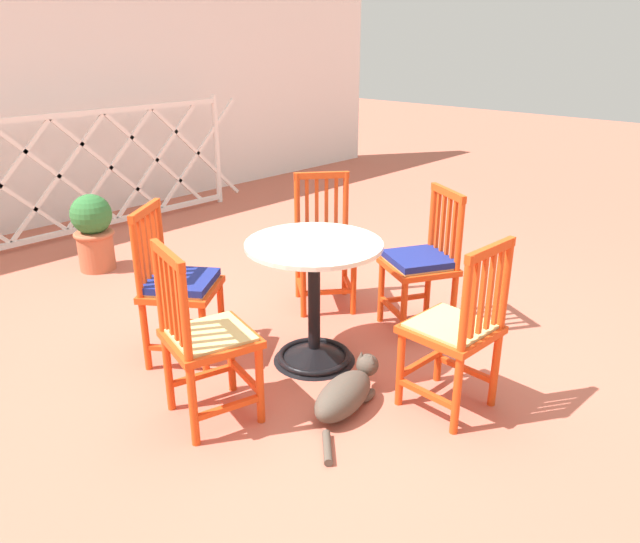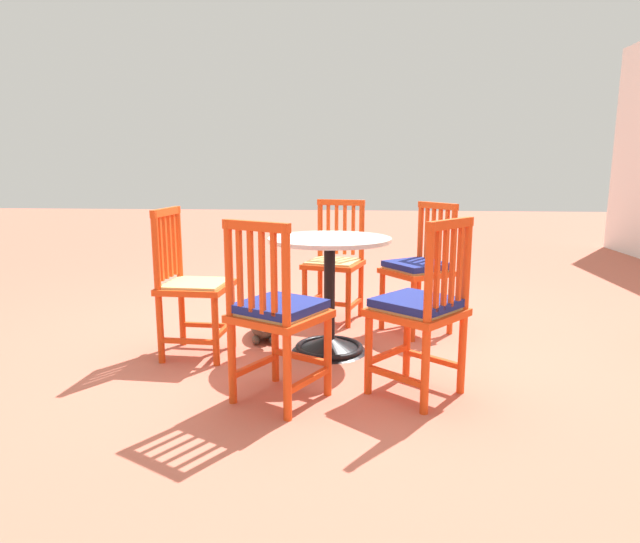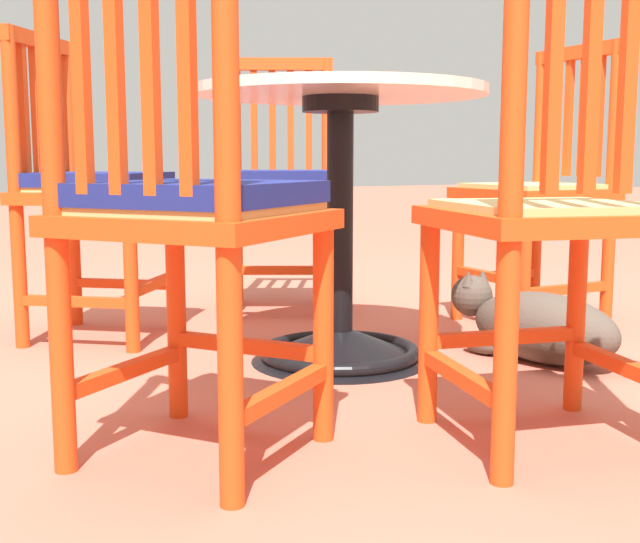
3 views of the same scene
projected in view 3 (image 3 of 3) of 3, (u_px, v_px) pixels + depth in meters
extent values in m
plane|color=#BC604C|center=(359.00, 361.00, 2.20)|extent=(24.00, 24.00, 0.00)
cone|color=black|center=(340.00, 343.00, 2.20)|extent=(0.48, 0.48, 0.10)
torus|color=black|center=(340.00, 352.00, 2.21)|extent=(0.44, 0.44, 0.04)
cylinder|color=black|center=(340.00, 224.00, 2.16)|extent=(0.07, 0.07, 0.66)
cylinder|color=black|center=(340.00, 104.00, 2.12)|extent=(0.20, 0.20, 0.04)
cylinder|color=beige|center=(340.00, 92.00, 2.11)|extent=(0.76, 0.76, 0.02)
cylinder|color=#D64214|center=(329.00, 254.00, 2.75)|extent=(0.04, 0.04, 0.45)
cylinder|color=#D64214|center=(228.00, 254.00, 2.75)|extent=(0.04, 0.04, 0.45)
cylinder|color=#D64214|center=(327.00, 183.00, 3.05)|extent=(0.04, 0.04, 0.91)
cylinder|color=#D64214|center=(237.00, 183.00, 3.05)|extent=(0.04, 0.04, 0.91)
cube|color=#D64214|center=(328.00, 272.00, 2.93)|extent=(0.31, 0.19, 0.03)
cube|color=#D64214|center=(233.00, 272.00, 2.93)|extent=(0.31, 0.19, 0.03)
cube|color=#D64214|center=(278.00, 270.00, 2.76)|extent=(0.19, 0.31, 0.03)
cube|color=#D64214|center=(280.00, 191.00, 2.89)|extent=(0.54, 0.54, 0.04)
cube|color=tan|center=(280.00, 185.00, 2.88)|extent=(0.48, 0.48, 0.02)
cube|color=#D64214|center=(309.00, 122.00, 3.02)|extent=(0.03, 0.03, 0.39)
cube|color=#D64214|center=(291.00, 122.00, 3.02)|extent=(0.03, 0.03, 0.39)
cube|color=#D64214|center=(272.00, 122.00, 3.02)|extent=(0.03, 0.03, 0.39)
cube|color=#D64214|center=(254.00, 122.00, 3.02)|extent=(0.03, 0.03, 0.39)
cube|color=#D64214|center=(281.00, 64.00, 2.99)|extent=(0.21, 0.35, 0.04)
cube|color=navy|center=(280.00, 176.00, 2.88)|extent=(0.49, 0.49, 0.04)
cylinder|color=#D64214|center=(173.00, 259.00, 2.61)|extent=(0.04, 0.04, 0.45)
cylinder|color=#D64214|center=(131.00, 274.00, 2.28)|extent=(0.04, 0.04, 0.45)
cylinder|color=#D64214|center=(71.00, 187.00, 2.64)|extent=(0.04, 0.04, 0.91)
cylinder|color=#D64214|center=(15.00, 191.00, 2.31)|extent=(0.04, 0.04, 0.91)
cube|color=#D64214|center=(124.00, 284.00, 2.65)|extent=(0.24, 0.28, 0.03)
cube|color=#D64214|center=(76.00, 302.00, 2.32)|extent=(0.24, 0.28, 0.03)
cube|color=#D64214|center=(154.00, 284.00, 2.46)|extent=(0.28, 0.24, 0.03)
cube|color=#D64214|center=(98.00, 196.00, 2.45)|extent=(0.56, 0.56, 0.04)
cube|color=tan|center=(98.00, 189.00, 2.45)|extent=(0.49, 0.49, 0.02)
cube|color=#D64214|center=(58.00, 115.00, 2.54)|extent=(0.03, 0.03, 0.39)
cube|color=#D64214|center=(47.00, 114.00, 2.48)|extent=(0.03, 0.03, 0.39)
cube|color=#D64214|center=(36.00, 113.00, 2.41)|extent=(0.03, 0.03, 0.39)
cube|color=#D64214|center=(24.00, 111.00, 2.34)|extent=(0.03, 0.03, 0.39)
cube|color=#D64214|center=(38.00, 41.00, 2.41)|extent=(0.31, 0.27, 0.04)
cube|color=navy|center=(97.00, 179.00, 2.44)|extent=(0.51, 0.51, 0.04)
cylinder|color=#D64214|center=(176.00, 312.00, 1.70)|extent=(0.04, 0.04, 0.45)
cylinder|color=#D64214|center=(323.00, 327.00, 1.56)|extent=(0.04, 0.04, 0.45)
cylinder|color=#D64214|center=(55.00, 212.00, 1.37)|extent=(0.04, 0.04, 0.91)
cylinder|color=#D64214|center=(228.00, 218.00, 1.22)|extent=(0.04, 0.04, 0.91)
cube|color=#D64214|center=(126.00, 371.00, 1.56)|extent=(0.22, 0.29, 0.03)
cube|color=#D64214|center=(282.00, 392.00, 1.42)|extent=(0.22, 0.29, 0.03)
cube|color=#D64214|center=(247.00, 346.00, 1.64)|extent=(0.29, 0.22, 0.03)
cube|color=#D64214|center=(197.00, 222.00, 1.45)|extent=(0.56, 0.56, 0.04)
cube|color=tan|center=(197.00, 210.00, 1.45)|extent=(0.49, 0.49, 0.02)
cube|color=#D64214|center=(81.00, 74.00, 1.31)|extent=(0.03, 0.03, 0.39)
cube|color=#D64214|center=(115.00, 72.00, 1.28)|extent=(0.03, 0.03, 0.39)
cube|color=#D64214|center=(150.00, 70.00, 1.25)|extent=(0.03, 0.03, 0.39)
cube|color=#D64214|center=(187.00, 68.00, 1.22)|extent=(0.03, 0.03, 0.39)
cube|color=navy|center=(196.00, 193.00, 1.44)|extent=(0.50, 0.50, 0.04)
cylinder|color=#D64214|center=(429.00, 315.00, 1.67)|extent=(0.04, 0.04, 0.45)
cylinder|color=#D64214|center=(576.00, 308.00, 1.75)|extent=(0.04, 0.04, 0.45)
cylinder|color=#D64214|center=(510.00, 214.00, 1.31)|extent=(0.04, 0.04, 0.91)
cube|color=#D64214|center=(462.00, 377.00, 1.52)|extent=(0.34, 0.12, 0.03)
cube|color=#D64214|center=(622.00, 366.00, 1.60)|extent=(0.34, 0.12, 0.03)
cube|color=#D64214|center=(504.00, 337.00, 1.72)|extent=(0.12, 0.34, 0.03)
cube|color=#D64214|center=(550.00, 219.00, 1.52)|extent=(0.49, 0.49, 0.04)
cube|color=tan|center=(550.00, 207.00, 1.52)|extent=(0.43, 0.43, 0.02)
cube|color=#D64214|center=(553.00, 73.00, 1.30)|extent=(0.03, 0.03, 0.39)
cube|color=#D64214|center=(591.00, 74.00, 1.32)|extent=(0.03, 0.03, 0.39)
cube|color=#D64214|center=(628.00, 75.00, 1.33)|extent=(0.03, 0.03, 0.39)
cylinder|color=#D64214|center=(525.00, 265.00, 2.46)|extent=(0.04, 0.04, 0.45)
cylinder|color=#D64214|center=(458.00, 254.00, 2.76)|extent=(0.04, 0.04, 0.45)
cylinder|color=#D64214|center=(612.00, 187.00, 2.58)|extent=(0.04, 0.04, 0.91)
cylinder|color=#D64214|center=(538.00, 184.00, 2.88)|extent=(0.04, 0.04, 0.91)
cube|color=#D64214|center=(567.00, 289.00, 2.54)|extent=(0.04, 0.34, 0.03)
cube|color=#D64214|center=(497.00, 275.00, 2.84)|extent=(0.04, 0.34, 0.03)
cube|color=#D64214|center=(489.00, 276.00, 2.61)|extent=(0.34, 0.04, 0.03)
cube|color=#D64214|center=(533.00, 194.00, 2.65)|extent=(0.42, 0.42, 0.04)
cube|color=tan|center=(533.00, 187.00, 2.65)|extent=(0.37, 0.37, 0.02)
cube|color=#D64214|center=(599.00, 116.00, 2.60)|extent=(0.02, 0.02, 0.39)
cube|color=#D64214|center=(583.00, 117.00, 2.67)|extent=(0.02, 0.02, 0.39)
cube|color=#D64214|center=(568.00, 118.00, 2.73)|extent=(0.02, 0.02, 0.39)
cube|color=#D64214|center=(554.00, 119.00, 2.79)|extent=(0.02, 0.02, 0.39)
cube|color=#D64214|center=(578.00, 53.00, 2.67)|extent=(0.38, 0.05, 0.04)
ellipsoid|color=#4C4238|center=(544.00, 328.00, 2.18)|extent=(0.47, 0.27, 0.19)
ellipsoid|color=silver|center=(513.00, 326.00, 2.26)|extent=(0.20, 0.18, 0.14)
sphere|color=#4C4238|center=(472.00, 296.00, 2.36)|extent=(0.12, 0.12, 0.12)
ellipsoid|color=silver|center=(461.00, 298.00, 2.40)|extent=(0.05, 0.06, 0.04)
cone|color=#4C4238|center=(468.00, 279.00, 2.33)|extent=(0.04, 0.04, 0.04)
cone|color=#4C4238|center=(483.00, 277.00, 2.37)|extent=(0.04, 0.04, 0.04)
ellipsoid|color=#4C4238|center=(482.00, 344.00, 2.28)|extent=(0.13, 0.08, 0.05)
ellipsoid|color=#4C4238|center=(506.00, 339.00, 2.35)|extent=(0.13, 0.08, 0.05)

